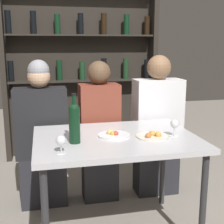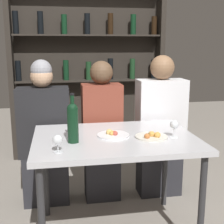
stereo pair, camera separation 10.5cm
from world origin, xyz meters
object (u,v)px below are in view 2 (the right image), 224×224
food_plate_0 (113,134)px  seated_person_right (160,131)px  seated_person_center (102,135)px  wine_bottle (73,121)px  wine_glass_0 (58,141)px  seated_person_left (44,138)px  wine_glass_1 (174,125)px  food_plate_1 (152,136)px

food_plate_0 → seated_person_right: size_ratio=0.18×
seated_person_center → wine_bottle: bearing=-113.4°
wine_glass_0 → seated_person_left: 0.88m
seated_person_left → seated_person_center: bearing=0.0°
wine_bottle → wine_glass_0: 0.22m
wine_bottle → wine_glass_0: size_ratio=3.01×
wine_glass_1 → wine_bottle: bearing=179.0°
seated_person_left → wine_glass_0: bearing=-82.2°
food_plate_1 → seated_person_right: (0.29, 0.65, -0.16)m
food_plate_1 → wine_bottle: bearing=-179.4°
seated_person_left → seated_person_right: (1.04, 0.00, 0.01)m
wine_glass_1 → food_plate_0: bearing=165.4°
seated_person_center → seated_person_right: bearing=0.0°
wine_glass_0 → food_plate_1: 0.67m
wine_glass_1 → seated_person_left: bearing=143.7°
food_plate_0 → food_plate_1: size_ratio=1.01×
wine_glass_1 → food_plate_1: size_ratio=0.55×
wine_bottle → wine_glass_0: wine_bottle is taller
seated_person_center → food_plate_0: bearing=-90.1°
food_plate_0 → seated_person_right: (0.54, 0.56, -0.15)m
food_plate_0 → seated_person_center: bearing=89.9°
food_plate_1 → wine_glass_0: bearing=-163.8°
food_plate_0 → food_plate_1: (0.26, -0.09, 0.00)m
wine_glass_0 → food_plate_0: wine_glass_0 is taller
wine_glass_1 → food_plate_0: 0.43m
seated_person_left → seated_person_center: 0.50m
wine_bottle → food_plate_1: (0.54, 0.01, -0.13)m
food_plate_0 → seated_person_center: (0.00, 0.56, -0.17)m
food_plate_0 → seated_person_center: size_ratio=0.18×
wine_bottle → seated_person_center: bearing=66.6°
seated_person_left → seated_person_center: seated_person_left is taller
wine_glass_0 → wine_glass_1: bearing=12.0°
wine_glass_1 → seated_person_right: bearing=78.9°
seated_person_center → wine_glass_0: bearing=-114.7°
wine_glass_0 → food_plate_0: size_ratio=0.48×
wine_bottle → seated_person_center: size_ratio=0.26×
wine_glass_0 → food_plate_0: 0.48m
wine_bottle → seated_person_center: 0.78m
food_plate_0 → seated_person_left: bearing=131.6°
wine_glass_0 → food_plate_0: (0.38, 0.28, -0.06)m
seated_person_left → seated_person_right: bearing=0.0°
wine_glass_1 → seated_person_right: seated_person_right is taller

